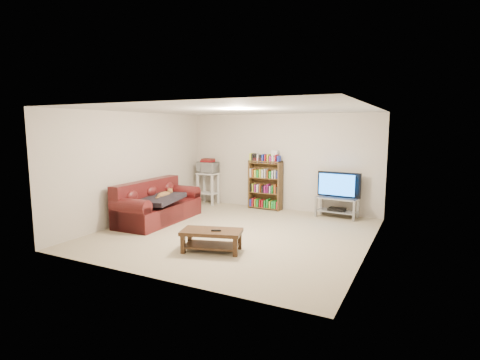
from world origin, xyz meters
The scene contains 19 objects.
floor centered at (0.00, 0.00, 0.00)m, with size 5.00×5.00×0.00m, color tan.
ceiling centered at (0.00, 0.00, 2.40)m, with size 5.00×5.00×0.00m, color white.
wall_back centered at (0.00, 2.50, 1.20)m, with size 5.00×5.00×0.00m, color beige.
wall_front centered at (0.00, -2.50, 1.20)m, with size 5.00×5.00×0.00m, color beige.
wall_left centered at (-2.50, 0.00, 1.20)m, with size 5.00×5.00×0.00m, color beige.
wall_right centered at (2.50, 0.00, 1.20)m, with size 5.00×5.00×0.00m, color beige.
sofa centered at (-2.02, 0.07, 0.32)m, with size 0.98×2.13×0.90m.
blanket centered at (-1.84, -0.07, 0.53)m, with size 0.81×1.05×0.10m, color black.
cat centered at (-1.84, 0.12, 0.59)m, with size 0.23×0.57×0.17m, color brown, non-canonical shape.
coffee_table centered at (0.15, -1.15, 0.25)m, with size 1.10×0.77×0.36m.
remote centered at (0.25, -1.17, 0.38)m, with size 0.16×0.05×0.02m, color black.
tv_stand centered at (1.50, 2.20, 0.32)m, with size 0.97×0.49×0.47m.
television centered at (1.50, 2.20, 0.76)m, with size 1.01×0.13×0.58m, color black.
dvd_player centered at (1.50, 2.20, 0.19)m, with size 0.37×0.26×0.06m, color black.
bookshelf centered at (-0.34, 2.30, 0.64)m, with size 0.87×0.30×1.24m.
shelf_clutter centered at (-0.24, 2.31, 1.34)m, with size 0.63×0.20×0.28m.
microwave_stand centered at (-1.96, 2.17, 0.55)m, with size 0.54×0.40×0.86m.
microwave centered at (-1.96, 2.17, 1.00)m, with size 0.53×0.36×0.29m, color silver.
game_boxes centered at (-1.96, 2.17, 1.17)m, with size 0.31×0.27×0.05m, color maroon.
Camera 1 is at (3.31, -6.36, 2.06)m, focal length 28.00 mm.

